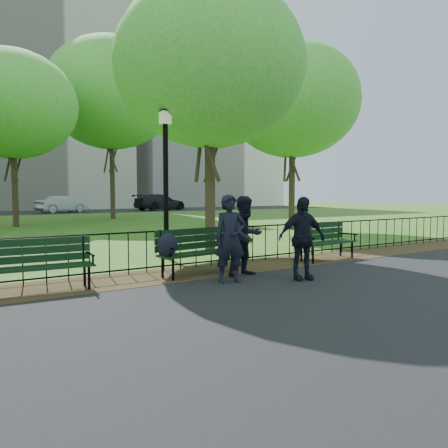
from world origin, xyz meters
TOP-DOWN VIEW (x-y plane):
  - ground at (0.00, 0.00)m, footprint 120.00×120.00m
  - asphalt_path at (0.00, -3.40)m, footprint 60.00×9.20m
  - dirt_strip at (0.00, 1.50)m, footprint 60.00×1.60m
  - far_street at (0.00, 35.00)m, footprint 70.00×9.00m
  - iron_fence at (0.00, 2.00)m, footprint 24.06×0.06m
  - apartment_mid at (2.00, 48.00)m, footprint 24.00×15.00m
  - apartment_east at (26.00, 48.00)m, footprint 20.00×15.00m
  - park_bench_main at (-0.91, 1.18)m, footprint 2.00×0.80m
  - park_bench_left_a at (-3.64, 1.35)m, footprint 1.79×0.66m
  - park_bench_right_a at (3.12, 1.27)m, footprint 1.84×0.72m
  - lamppost at (-0.09, 3.75)m, footprint 0.35×0.35m
  - tree_near_e at (1.70, 4.49)m, footprint 5.55×5.55m
  - tree_mid_e at (8.87, 8.86)m, footprint 6.17×6.17m
  - tree_far_c at (-1.77, 17.56)m, footprint 6.28×6.28m
  - tree_far_e at (4.67, 21.67)m, footprint 8.43×8.43m
  - person_left at (-0.48, 0.21)m, footprint 0.69×0.56m
  - person_mid at (0.17, 0.60)m, footprint 0.81×0.45m
  - person_right at (0.83, -0.33)m, footprint 1.02×0.67m
  - sedan_silver at (4.11, 33.23)m, footprint 4.71×2.85m
  - sedan_dark at (13.78, 33.87)m, footprint 5.88×3.39m

SIDE VIEW (x-z plane):
  - ground at x=0.00m, z-range 0.00..0.00m
  - asphalt_path at x=0.00m, z-range 0.00..0.01m
  - far_street at x=0.00m, z-range 0.00..0.01m
  - dirt_strip at x=0.00m, z-range 0.01..0.02m
  - iron_fence at x=0.00m, z-range 0.00..1.00m
  - park_bench_left_a at x=-3.64m, z-range 0.07..1.07m
  - park_bench_right_a at x=3.12m, z-range 0.07..1.09m
  - park_bench_main at x=-0.91m, z-range 0.12..1.16m
  - sedan_silver at x=4.11m, z-range 0.01..1.48m
  - sedan_dark at x=13.78m, z-range 0.01..1.62m
  - person_right at x=0.83m, z-range 0.01..1.63m
  - person_mid at x=0.17m, z-range 0.01..1.63m
  - person_left at x=-0.48m, z-range 0.01..1.66m
  - lamppost at x=-0.09m, z-range 0.17..4.08m
  - tree_near_e at x=1.70m, z-range 1.50..9.23m
  - tree_mid_e at x=8.87m, z-range 1.67..10.27m
  - tree_far_c at x=-1.77m, z-range 1.70..10.46m
  - tree_far_e at x=4.67m, z-range 2.29..14.04m
  - apartment_east at x=26.00m, z-range 0.00..24.00m
  - apartment_mid at x=2.00m, z-range 0.00..30.00m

